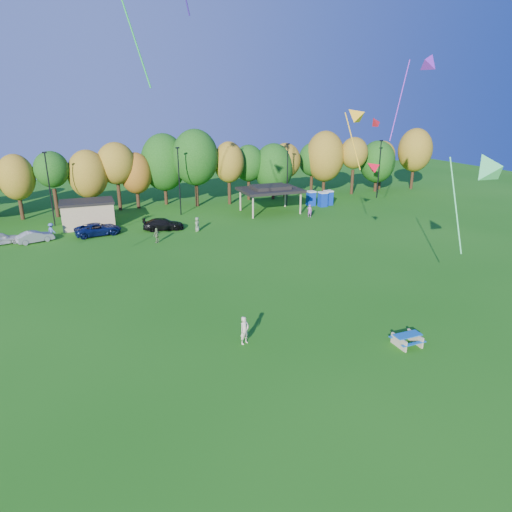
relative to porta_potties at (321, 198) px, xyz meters
name	(u,v)px	position (x,y,z in m)	size (l,w,h in m)	color
ground	(297,367)	(-22.70, -38.17, -1.10)	(160.00, 160.00, 0.00)	#19600F
tree_line	(149,167)	(-23.73, 7.34, 4.82)	(93.57, 10.55, 11.15)	black
lamp_posts	(179,179)	(-20.70, 1.83, 3.80)	(64.50, 0.25, 9.09)	black
utility_building	(88,214)	(-32.70, -0.17, 0.54)	(6.30, 4.30, 3.25)	tan
pavilion	(270,189)	(-8.70, -1.17, 2.13)	(8.20, 6.20, 3.77)	tan
porta_potties	(321,198)	(0.00, 0.00, 0.00)	(3.75, 2.40, 2.18)	#0C31A6
picnic_table	(407,339)	(-15.04, -38.43, -0.65)	(1.79, 1.49, 0.77)	tan
kite_flyer	(245,330)	(-24.58, -34.44, -0.17)	(0.68, 0.44, 1.86)	beige
car_a	(1,239)	(-41.91, -4.66, -0.44)	(1.54, 3.84, 1.31)	silver
car_b	(35,237)	(-38.50, -5.11, -0.46)	(1.34, 3.84, 1.27)	gray
car_c	(98,229)	(-31.86, -4.65, -0.38)	(2.38, 5.17, 1.44)	#0C1749
car_d	(163,224)	(-24.36, -5.08, -0.40)	(1.97, 4.84, 1.40)	black
far_person_0	(51,230)	(-36.84, -3.73, -0.25)	(1.09, 0.63, 1.69)	#4C60A7
far_person_2	(310,211)	(-4.85, -5.72, -0.25)	(0.62, 0.41, 1.70)	#B257B8
far_person_3	(197,224)	(-20.71, -7.20, -0.24)	(0.84, 0.55, 1.72)	#6B8158
far_person_4	(157,235)	(-26.00, -10.15, -0.26)	(0.98, 0.41, 1.67)	#6E8753
kite_5	(429,61)	(-1.18, -21.43, 17.27)	(4.81, 3.05, 8.50)	purple
kite_6	(375,121)	(-1.02, -13.43, 11.49)	(1.63, 1.30, 1.48)	red
kite_9	(354,115)	(-11.97, -25.92, 12.63)	(2.46, 3.14, 5.53)	yellow
kite_12	(487,165)	(-8.22, -36.25, 9.69)	(2.03, 4.68, 7.75)	#54F07A
kite_13	(371,166)	(-12.11, -29.02, 8.91)	(1.51, 1.33, 1.27)	red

